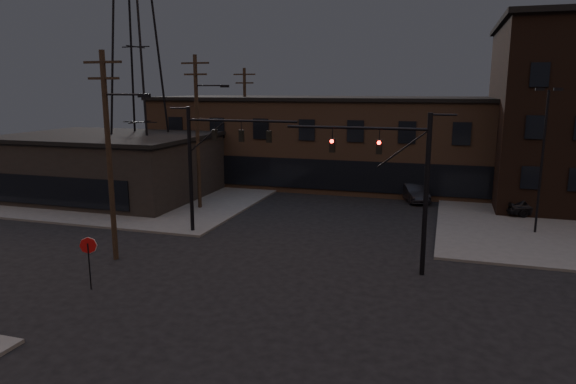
% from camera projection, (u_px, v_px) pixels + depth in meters
% --- Properties ---
extents(ground, '(140.00, 140.00, 0.00)m').
position_uv_depth(ground, '(269.00, 293.00, 23.23)').
color(ground, black).
rests_on(ground, ground).
extents(sidewalk_nw, '(30.00, 30.00, 0.15)m').
position_uv_depth(sidewalk_nw, '(131.00, 182.00, 50.19)').
color(sidewalk_nw, '#474744').
rests_on(sidewalk_nw, ground).
extents(building_row, '(40.00, 12.00, 8.00)m').
position_uv_depth(building_row, '(366.00, 143.00, 48.65)').
color(building_row, brown).
rests_on(building_row, ground).
extents(building_left, '(16.00, 12.00, 5.00)m').
position_uv_depth(building_left, '(109.00, 168.00, 43.51)').
color(building_left, black).
rests_on(building_left, ground).
extents(traffic_signal_near, '(7.12, 0.24, 8.00)m').
position_uv_depth(traffic_signal_near, '(403.00, 176.00, 24.91)').
color(traffic_signal_near, black).
rests_on(traffic_signal_near, ground).
extents(traffic_signal_far, '(7.12, 0.24, 8.00)m').
position_uv_depth(traffic_signal_far, '(209.00, 156.00, 31.67)').
color(traffic_signal_far, black).
rests_on(traffic_signal_far, ground).
extents(stop_sign, '(0.72, 0.33, 2.48)m').
position_uv_depth(stop_sign, '(88.00, 251.00, 23.33)').
color(stop_sign, black).
rests_on(stop_sign, ground).
extents(utility_pole_near, '(3.70, 0.28, 11.00)m').
position_uv_depth(utility_pole_near, '(110.00, 152.00, 26.67)').
color(utility_pole_near, black).
rests_on(utility_pole_near, ground).
extents(utility_pole_mid, '(3.70, 0.28, 11.50)m').
position_uv_depth(utility_pole_mid, '(198.00, 129.00, 38.15)').
color(utility_pole_mid, black).
rests_on(utility_pole_mid, ground).
extents(utility_pole_far, '(2.20, 0.28, 11.00)m').
position_uv_depth(utility_pole_far, '(245.00, 123.00, 49.76)').
color(utility_pole_far, black).
rests_on(utility_pole_far, ground).
extents(transmission_tower, '(7.00, 7.00, 25.00)m').
position_uv_depth(transmission_tower, '(136.00, 47.00, 42.81)').
color(transmission_tower, black).
rests_on(transmission_tower, ground).
extents(lot_light_a, '(1.50, 0.28, 9.14)m').
position_uv_depth(lot_light_a, '(543.00, 148.00, 31.48)').
color(lot_light_a, black).
rests_on(lot_light_a, ground).
extents(parked_car_lot_a, '(4.57, 3.12, 1.45)m').
position_uv_depth(parked_car_lot_a, '(534.00, 205.00, 36.84)').
color(parked_car_lot_a, black).
rests_on(parked_car_lot_a, sidewalk_ne).
extents(parked_car_lot_b, '(5.13, 3.86, 1.38)m').
position_uv_depth(parked_car_lot_b, '(553.00, 191.00, 41.84)').
color(parked_car_lot_b, '#BEBDC0').
rests_on(parked_car_lot_b, sidewalk_ne).
extents(car_crossing, '(3.04, 4.54, 1.42)m').
position_uv_depth(car_crossing, '(414.00, 193.00, 42.05)').
color(car_crossing, black).
rests_on(car_crossing, ground).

